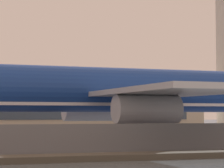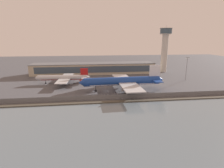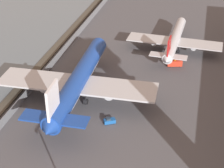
% 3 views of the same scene
% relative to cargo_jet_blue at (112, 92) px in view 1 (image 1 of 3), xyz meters
% --- Properties ---
extents(ground_plane, '(500.00, 500.00, 0.00)m').
position_rel_cargo_jet_blue_xyz_m(ground_plane, '(-11.23, 0.29, -6.37)').
color(ground_plane, '#4C4C51').
extents(shoreline_seawall, '(320.00, 3.00, 0.50)m').
position_rel_cargo_jet_blue_xyz_m(shoreline_seawall, '(-11.23, -20.21, -6.12)').
color(shoreline_seawall, '#474238').
rests_on(shoreline_seawall, ground).
extents(perimeter_fence, '(280.00, 0.10, 2.79)m').
position_rel_cargo_jet_blue_xyz_m(perimeter_fence, '(-11.23, -15.71, -4.97)').
color(perimeter_fence, slate).
rests_on(perimeter_fence, ground).
extents(cargo_jet_blue, '(56.17, 47.91, 16.68)m').
position_rel_cargo_jet_blue_xyz_m(cargo_jet_blue, '(0.00, 0.00, 0.00)').
color(cargo_jet_blue, '#193D93').
rests_on(cargo_jet_blue, ground).
extents(baggage_tug, '(2.93, 3.58, 1.80)m').
position_rel_cargo_jet_blue_xyz_m(baggage_tug, '(10.40, 12.24, -5.56)').
color(baggage_tug, '#19519E').
rests_on(baggage_tug, ground).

